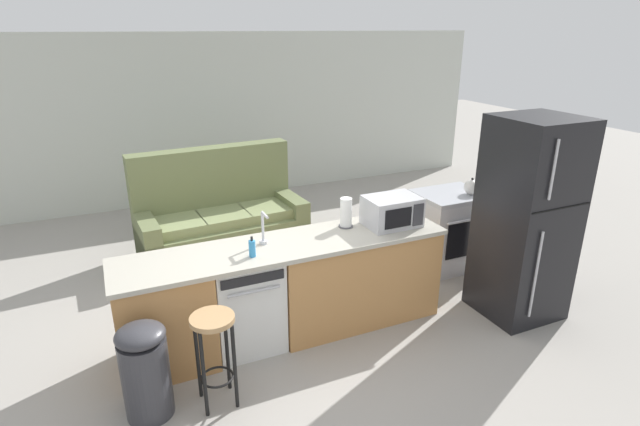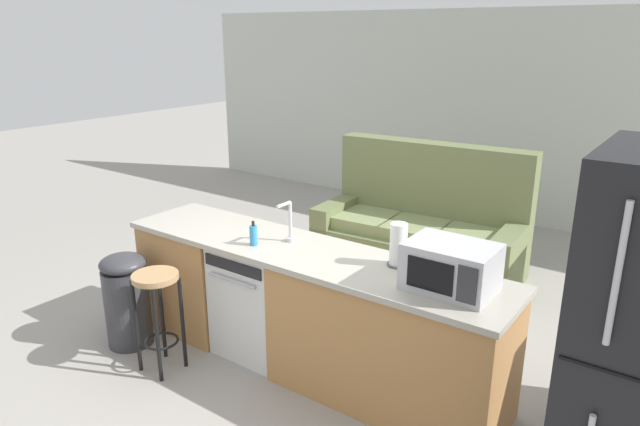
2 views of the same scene
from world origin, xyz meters
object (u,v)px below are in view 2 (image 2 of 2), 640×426
at_px(microwave, 451,267).
at_px(trash_bin, 127,299).
at_px(paper_towel_roll, 398,245).
at_px(bar_stool, 157,301).
at_px(soap_bottle, 254,235).
at_px(dishwasher, 262,298).
at_px(couch, 422,232).

xyz_separation_m(microwave, trash_bin, (-2.35, -0.55, -0.66)).
bearing_deg(paper_towel_roll, bar_stool, -152.00).
xyz_separation_m(microwave, paper_towel_roll, (-0.41, 0.14, -0.00)).
height_order(soap_bottle, bar_stool, soap_bottle).
distance_m(microwave, bar_stool, 2.04).
relative_size(dishwasher, bar_stool, 1.14).
relative_size(paper_towel_roll, soap_bottle, 1.60).
height_order(microwave, couch, couch).
relative_size(paper_towel_roll, bar_stool, 0.38).
height_order(bar_stool, trash_bin, same).
relative_size(soap_bottle, couch, 0.09).
bearing_deg(trash_bin, bar_stool, -9.85).
distance_m(microwave, couch, 2.51).
bearing_deg(dishwasher, bar_stool, -122.69).
distance_m(bar_stool, trash_bin, 0.52).
xyz_separation_m(soap_bottle, couch, (0.23, 2.25, -0.58)).
relative_size(dishwasher, trash_bin, 1.14).
bearing_deg(couch, bar_stool, -104.14).
bearing_deg(paper_towel_roll, trash_bin, -160.44).
distance_m(soap_bottle, bar_stool, 0.81).
relative_size(microwave, couch, 0.24).
relative_size(dishwasher, paper_towel_roll, 2.98).
height_order(paper_towel_roll, trash_bin, paper_towel_roll).
distance_m(dishwasher, bar_stool, 0.76).
xyz_separation_m(dishwasher, couch, (0.29, 2.12, -0.03)).
relative_size(microwave, bar_stool, 0.68).
distance_m(dishwasher, trash_bin, 1.05).
xyz_separation_m(dishwasher, paper_towel_roll, (1.05, 0.14, 0.62)).
distance_m(microwave, soap_bottle, 1.41).
bearing_deg(microwave, soap_bottle, -174.84).
bearing_deg(trash_bin, paper_towel_roll, 19.56).
height_order(trash_bin, couch, couch).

